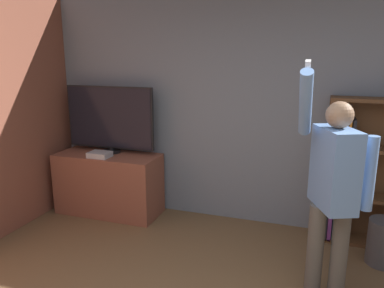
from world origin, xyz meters
TOP-DOWN VIEW (x-y plane):
  - wall_back at (0.01, 2.70)m, footprint 7.07×0.09m
  - tv_ledge at (-1.77, 2.35)m, footprint 1.28×0.54m
  - television at (-1.77, 2.45)m, footprint 1.16×0.22m
  - game_console at (-1.79, 2.21)m, footprint 0.25×0.20m
  - bookshelf at (1.09, 2.52)m, footprint 0.86×0.28m
  - person at (0.79, 1.35)m, footprint 0.57×0.55m
  - waste_bin at (1.33, 2.12)m, footprint 0.31×0.31m

SIDE VIEW (x-z plane):
  - waste_bin at x=1.33m, z-range 0.00..0.44m
  - tv_ledge at x=-1.77m, z-range 0.00..0.76m
  - bookshelf at x=1.09m, z-range -0.02..1.52m
  - game_console at x=-1.79m, z-range 0.76..0.82m
  - person at x=0.79m, z-range 0.02..1.95m
  - television at x=-1.77m, z-range 0.77..1.60m
  - wall_back at x=0.01m, z-range 0.00..2.70m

